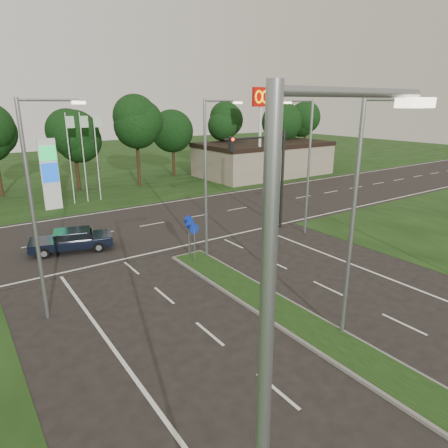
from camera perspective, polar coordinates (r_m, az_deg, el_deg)
verge_far at (r=59.42m, az=-23.92°, el=6.98°), size 160.00×50.00×0.02m
cross_road at (r=30.20m, az=-11.95°, el=-0.39°), size 160.00×12.00×0.02m
median_kerb at (r=15.53m, az=20.45°, el=-18.52°), size 2.00×26.00×0.12m
commercial_building at (r=51.30m, az=5.66°, el=9.24°), size 16.00×9.00×4.00m
streetlight_median_near at (r=15.25m, az=18.47°, el=1.92°), size 2.53×0.22×9.00m
streetlight_median_far at (r=22.52m, az=-2.23°, el=7.41°), size 2.53×0.22×9.00m
streetlight_left_near at (r=5.32m, az=7.38°, el=-27.65°), size 2.53×0.22×9.00m
streetlight_left_far at (r=17.35m, az=-25.19°, el=2.92°), size 2.53×0.22×9.00m
streetlight_right_far at (r=27.46m, az=11.78°, el=8.80°), size 2.53×0.22×9.00m
traffic_signal at (r=27.85m, az=6.41°, el=8.27°), size 5.10×0.42×7.00m
median_signs at (r=23.15m, az=-4.76°, el=-0.95°), size 1.16×1.76×2.38m
gas_pylon at (r=36.92m, az=-23.33°, el=6.83°), size 5.80×1.26×8.00m
mcdonalds_sign at (r=45.19m, az=5.28°, el=15.83°), size 2.20×0.47×10.40m
treeline_far at (r=44.12m, az=-20.80°, el=13.32°), size 6.00×6.00×9.90m
navy_sedan at (r=26.34m, az=-20.92°, el=-2.12°), size 5.14×3.14×1.32m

